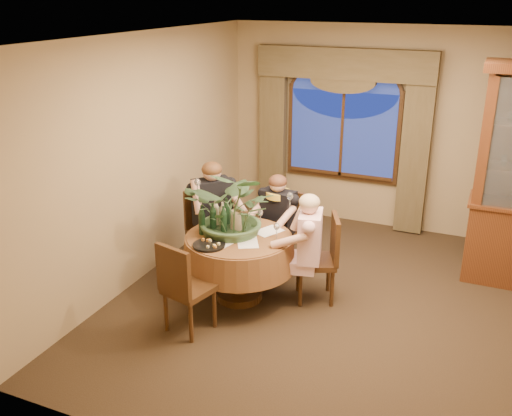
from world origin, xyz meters
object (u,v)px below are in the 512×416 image
at_px(chair_back, 208,232).
at_px(stoneware_vase, 236,221).
at_px(person_scarf, 278,224).
at_px(centerpiece_plant, 235,176).
at_px(wine_bottle_1, 223,216).
at_px(olive_bowl, 244,235).
at_px(chair_right, 316,259).
at_px(person_pink, 309,251).
at_px(dining_table, 239,267).
at_px(wine_bottle_3, 202,220).
at_px(wine_bottle_2, 227,212).
at_px(wine_bottle_0, 213,218).
at_px(person_back, 213,217).
at_px(wine_bottle_4, 224,221).
at_px(chair_front_left, 189,286).
at_px(chair_back_right, 282,234).
at_px(wine_bottle_5, 216,213).

distance_m(chair_back, stoneware_vase, 0.81).
height_order(person_scarf, centerpiece_plant, centerpiece_plant).
bearing_deg(wine_bottle_1, olive_bowl, -15.94).
height_order(chair_right, person_pink, person_pink).
relative_size(dining_table, wine_bottle_3, 3.75).
distance_m(dining_table, wine_bottle_2, 0.62).
xyz_separation_m(chair_right, wine_bottle_1, (-0.99, -0.25, 0.44)).
xyz_separation_m(dining_table, wine_bottle_0, (-0.30, -0.00, 0.54)).
bearing_deg(wine_bottle_3, person_back, 107.75).
bearing_deg(person_scarf, wine_bottle_4, 80.03).
bearing_deg(centerpiece_plant, chair_front_left, -98.29).
height_order(olive_bowl, wine_bottle_1, wine_bottle_1).
bearing_deg(olive_bowl, wine_bottle_3, -168.09).
relative_size(dining_table, person_back, 0.90).
distance_m(person_back, wine_bottle_2, 0.51).
relative_size(person_back, wine_bottle_1, 4.17).
xyz_separation_m(chair_front_left, wine_bottle_4, (0.03, 0.72, 0.44)).
height_order(chair_front_left, wine_bottle_0, wine_bottle_0).
relative_size(person_pink, olive_bowl, 9.07).
bearing_deg(person_scarf, wine_bottle_3, 69.73).
xyz_separation_m(person_pink, wine_bottle_1, (-0.96, -0.11, 0.28)).
relative_size(person_pink, person_back, 0.92).
distance_m(wine_bottle_0, wine_bottle_1, 0.11).
bearing_deg(person_pink, wine_bottle_4, 89.90).
bearing_deg(wine_bottle_0, wine_bottle_1, 42.65).
bearing_deg(chair_front_left, wine_bottle_0, 112.60).
height_order(dining_table, chair_front_left, chair_front_left).
relative_size(chair_back, person_scarf, 0.77).
bearing_deg(chair_right, person_pink, 147.08).
bearing_deg(person_pink, chair_back_right, 27.40).
bearing_deg(wine_bottle_1, wine_bottle_3, -132.41).
height_order(chair_right, chair_back, same).
distance_m(centerpiece_plant, wine_bottle_3, 0.59).
bearing_deg(wine_bottle_4, centerpiece_plant, 51.06).
height_order(person_pink, person_back, person_back).
bearing_deg(dining_table, wine_bottle_0, -179.14).
bearing_deg(person_back, person_scarf, 150.26).
distance_m(person_back, wine_bottle_3, 0.68).
relative_size(chair_front_left, wine_bottle_0, 2.91).
relative_size(person_pink, wine_bottle_1, 3.85).
bearing_deg(wine_bottle_5, dining_table, -19.45).
height_order(chair_back_right, wine_bottle_4, wine_bottle_4).
height_order(dining_table, wine_bottle_2, wine_bottle_2).
relative_size(wine_bottle_3, wine_bottle_4, 1.00).
xyz_separation_m(chair_back, stoneware_vase, (0.57, -0.41, 0.39)).
bearing_deg(olive_bowl, person_pink, 15.46).
bearing_deg(centerpiece_plant, stoneware_vase, 101.54).
relative_size(wine_bottle_2, wine_bottle_3, 1.00).
xyz_separation_m(centerpiece_plant, wine_bottle_0, (-0.23, -0.08, -0.47)).
distance_m(chair_back_right, wine_bottle_4, 1.01).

